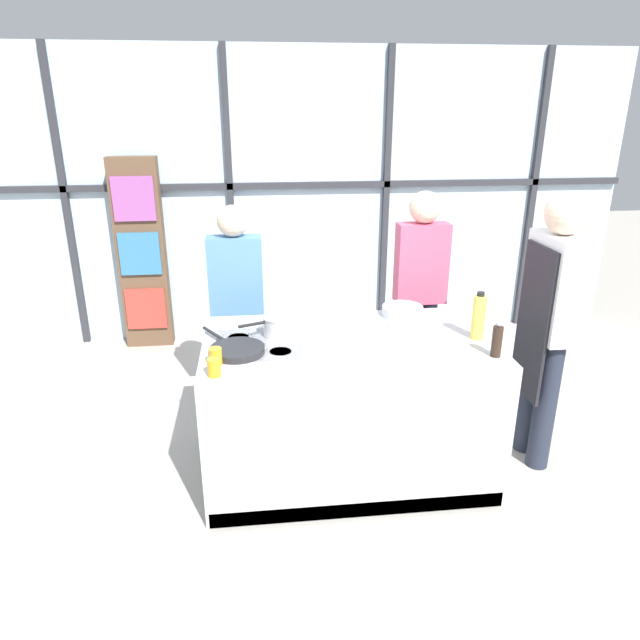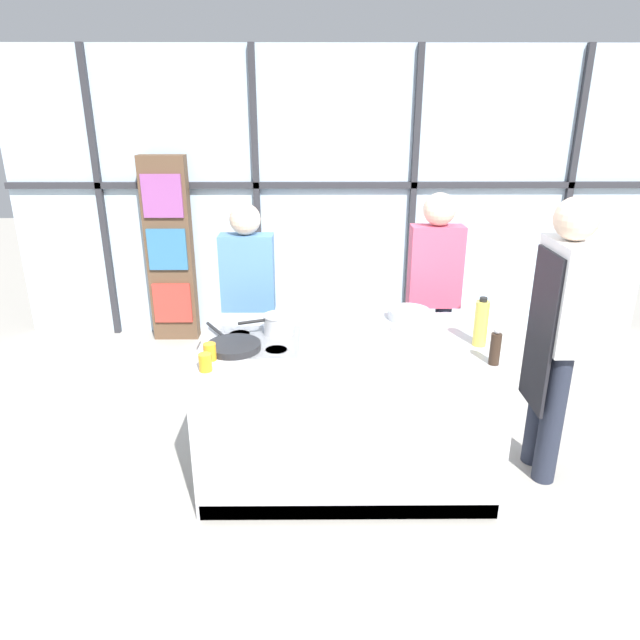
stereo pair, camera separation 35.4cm
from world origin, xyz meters
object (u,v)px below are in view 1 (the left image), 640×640
at_px(spectator_center_left, 420,284).
at_px(frying_pan, 237,349).
at_px(pepper_grinder, 497,340).
at_px(spectator_far_left, 237,298).
at_px(chef, 549,316).
at_px(juice_glass_near, 214,367).
at_px(juice_glass_far, 216,357).
at_px(saucepan, 278,325).
at_px(mixing_bowl, 402,311).
at_px(white_plate, 405,326).
at_px(oil_bottle, 478,317).

distance_m(spectator_center_left, frying_pan, 1.70).
xyz_separation_m(spectator_center_left, pepper_grinder, (0.10, -1.22, 0.04)).
xyz_separation_m(spectator_far_left, frying_pan, (0.02, -1.00, 0.01)).
distance_m(chef, juice_glass_near, 2.10).
bearing_deg(chef, juice_glass_near, 100.58).
bearing_deg(spectator_far_left, juice_glass_far, 85.56).
distance_m(juice_glass_near, juice_glass_far, 0.14).
bearing_deg(spectator_far_left, saucepan, 109.76).
height_order(spectator_center_left, frying_pan, spectator_center_left).
xyz_separation_m(mixing_bowl, juice_glass_far, (-1.22, -0.65, 0.01)).
distance_m(chef, pepper_grinder, 0.57).
relative_size(white_plate, pepper_grinder, 1.04).
distance_m(frying_pan, juice_glass_far, 0.19).
relative_size(frying_pan, oil_bottle, 1.72).
distance_m(mixing_bowl, pepper_grinder, 0.81).
distance_m(spectator_far_left, oil_bottle, 1.77).
height_order(spectator_far_left, juice_glass_far, spectator_far_left).
bearing_deg(juice_glass_near, spectator_far_left, 86.04).
xyz_separation_m(spectator_far_left, saucepan, (0.27, -0.76, 0.06)).
height_order(spectator_far_left, frying_pan, spectator_far_left).
distance_m(chef, oil_bottle, 0.49).
bearing_deg(spectator_center_left, juice_glass_far, 37.71).
bearing_deg(chef, frying_pan, 92.80).
bearing_deg(juice_glass_near, juice_glass_far, 90.00).
relative_size(frying_pan, pepper_grinder, 2.39).
relative_size(spectator_far_left, pepper_grinder, 7.45).
distance_m(chef, frying_pan, 1.96).
bearing_deg(chef, pepper_grinder, 123.50).
bearing_deg(spectator_far_left, spectator_center_left, -180.00).
relative_size(spectator_far_left, juice_glass_far, 16.40).
bearing_deg(chef, mixing_bowl, 64.29).
height_order(saucepan, pepper_grinder, pepper_grinder).
relative_size(frying_pan, white_plate, 2.31).
distance_m(mixing_bowl, juice_glass_far, 1.39).
relative_size(frying_pan, saucepan, 1.52).
height_order(mixing_bowl, juice_glass_near, juice_glass_near).
bearing_deg(mixing_bowl, spectator_far_left, 156.10).
bearing_deg(mixing_bowl, pepper_grinder, -63.03).
xyz_separation_m(spectator_far_left, mixing_bowl, (1.13, -0.50, 0.03)).
bearing_deg(chef, saucepan, 85.07).
bearing_deg(juice_glass_near, frying_pan, 68.98).
height_order(oil_bottle, juice_glass_near, oil_bottle).
distance_m(frying_pan, mixing_bowl, 1.22).
height_order(frying_pan, saucepan, saucepan).
distance_m(spectator_far_left, frying_pan, 1.00).
bearing_deg(juice_glass_far, white_plate, 20.55).
bearing_deg(juice_glass_far, oil_bottle, 7.24).
distance_m(frying_pan, pepper_grinder, 1.50).
relative_size(oil_bottle, pepper_grinder, 1.39).
bearing_deg(pepper_grinder, oil_bottle, 92.13).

